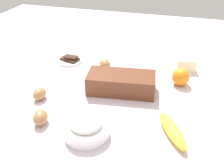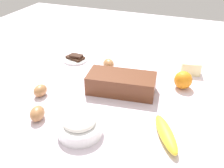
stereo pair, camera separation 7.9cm
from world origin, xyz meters
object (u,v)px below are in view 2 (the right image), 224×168
at_px(orange_fruit, 183,80).
at_px(egg_near_butter, 40,91).
at_px(banana, 166,134).
at_px(egg_beside_bowl, 109,64).
at_px(chocolate_plate, 75,59).
at_px(loaf_pan, 121,83).
at_px(butter_block, 190,67).
at_px(flour_bowl, 80,125).
at_px(egg_loose, 37,113).

distance_m(orange_fruit, egg_near_butter, 0.60).
height_order(banana, egg_beside_bowl, egg_beside_bowl).
bearing_deg(chocolate_plate, orange_fruit, -7.75).
distance_m(loaf_pan, chocolate_plate, 0.38).
bearing_deg(orange_fruit, butter_block, 84.03).
height_order(flour_bowl, egg_loose, flour_bowl).
relative_size(loaf_pan, orange_fruit, 3.83).
bearing_deg(banana, egg_near_butter, 172.52).
bearing_deg(butter_block, chocolate_plate, -173.01).
xyz_separation_m(orange_fruit, butter_block, (0.02, 0.15, -0.01)).
distance_m(flour_bowl, egg_loose, 0.18).
xyz_separation_m(flour_bowl, butter_block, (0.30, 0.57, -0.00)).
height_order(butter_block, egg_loose, butter_block).
height_order(flour_bowl, orange_fruit, orange_fruit).
height_order(orange_fruit, egg_loose, orange_fruit).
bearing_deg(loaf_pan, orange_fruit, 20.11).
bearing_deg(chocolate_plate, flour_bowl, -60.49).
relative_size(butter_block, egg_loose, 1.29).
distance_m(loaf_pan, orange_fruit, 0.27).
distance_m(butter_block, egg_near_butter, 0.69).
distance_m(egg_near_butter, egg_beside_bowl, 0.37).
height_order(loaf_pan, egg_beside_bowl, loaf_pan).
bearing_deg(egg_loose, egg_near_butter, 120.78).
bearing_deg(orange_fruit, banana, -91.21).
relative_size(banana, egg_near_butter, 2.96).
height_order(orange_fruit, egg_near_butter, orange_fruit).
bearing_deg(orange_fruit, chocolate_plate, 172.25).
height_order(loaf_pan, egg_near_butter, loaf_pan).
bearing_deg(banana, loaf_pan, 136.55).
bearing_deg(flour_bowl, chocolate_plate, 119.51).
xyz_separation_m(butter_block, egg_loose, (-0.47, -0.55, -0.00)).
height_order(butter_block, chocolate_plate, butter_block).
distance_m(orange_fruit, butter_block, 0.15).
relative_size(loaf_pan, egg_near_butter, 4.58).
bearing_deg(egg_near_butter, egg_beside_bowl, 61.55).
bearing_deg(egg_beside_bowl, banana, -47.68).
height_order(orange_fruit, chocolate_plate, orange_fruit).
xyz_separation_m(banana, egg_loose, (-0.45, -0.07, 0.01)).
bearing_deg(orange_fruit, egg_beside_bowl, 172.21).
bearing_deg(egg_loose, butter_block, 49.51).
relative_size(orange_fruit, chocolate_plate, 0.59).
height_order(egg_loose, chocolate_plate, egg_loose).
bearing_deg(egg_loose, banana, 8.25).
relative_size(orange_fruit, egg_loose, 1.10).
height_order(orange_fruit, butter_block, orange_fruit).
xyz_separation_m(egg_beside_bowl, egg_loose, (-0.09, -0.46, -0.00)).
bearing_deg(flour_bowl, loaf_pan, 81.53).
xyz_separation_m(egg_near_butter, chocolate_plate, (-0.02, 0.35, -0.01)).
bearing_deg(banana, chocolate_plate, 142.96).
height_order(egg_beside_bowl, chocolate_plate, egg_beside_bowl).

